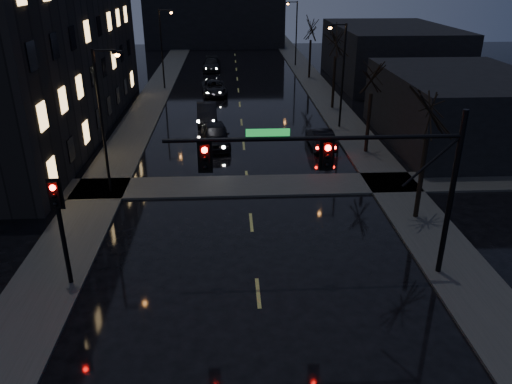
{
  "coord_description": "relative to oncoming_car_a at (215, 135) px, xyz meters",
  "views": [
    {
      "loc": [
        -0.96,
        -8.24,
        11.64
      ],
      "look_at": [
        0.06,
        10.58,
        3.2
      ],
      "focal_mm": 35.0,
      "sensor_mm": 36.0,
      "label": 1
    }
  ],
  "objects": [
    {
      "name": "far_block",
      "position": [
        -0.96,
        52.0,
        3.18
      ],
      "size": [
        22.0,
        10.0,
        8.0
      ],
      "primitive_type": "cube",
      "color": "black",
      "rests_on": "ground"
    },
    {
      "name": "commercial_right_far",
      "position": [
        19.04,
        22.0,
        2.18
      ],
      "size": [
        12.0,
        18.0,
        6.0
      ],
      "primitive_type": "cube",
      "color": "black",
      "rests_on": "ground"
    },
    {
      "name": "sidewalk_right",
      "position": [
        10.54,
        9.0,
        -0.76
      ],
      "size": [
        3.0,
        140.0,
        0.12
      ],
      "primitive_type": "cube",
      "color": "#2D2D2B",
      "rests_on": "ground"
    },
    {
      "name": "oncoming_car_d",
      "position": [
        -1.05,
        29.36,
        -0.07
      ],
      "size": [
        2.24,
        5.25,
        1.51
      ],
      "primitive_type": "imported",
      "rotation": [
        0.0,
        0.0,
        -0.03
      ],
      "color": "black",
      "rests_on": "ground"
    },
    {
      "name": "streetlight_r_mid",
      "position": [
        9.62,
        4.0,
        3.95
      ],
      "size": [
        1.53,
        0.28,
        8.0
      ],
      "color": "black",
      "rests_on": "ground"
    },
    {
      "name": "signal_mast",
      "position": [
        5.88,
        -17.01,
        4.04
      ],
      "size": [
        11.11,
        0.41,
        7.0
      ],
      "color": "black",
      "rests_on": "ground"
    },
    {
      "name": "oncoming_car_c",
      "position": [
        -0.43,
        16.1,
        -0.11
      ],
      "size": [
        2.86,
        5.33,
        1.42
      ],
      "primitive_type": "imported",
      "rotation": [
        0.0,
        0.0,
        0.1
      ],
      "color": "black",
      "rests_on": "ground"
    },
    {
      "name": "tree_mid_a",
      "position": [
        10.44,
        -2.0,
        5.0
      ],
      "size": [
        3.3,
        3.3,
        7.58
      ],
      "color": "black",
      "rests_on": "ground"
    },
    {
      "name": "streetlight_r_far",
      "position": [
        9.62,
        32.0,
        3.95
      ],
      "size": [
        1.53,
        0.28,
        8.0
      ],
      "color": "black",
      "rests_on": "ground"
    },
    {
      "name": "apartment_block",
      "position": [
        -14.46,
        4.0,
        5.18
      ],
      "size": [
        12.0,
        30.0,
        12.0
      ],
      "primitive_type": "cube",
      "color": "black",
      "rests_on": "ground"
    },
    {
      "name": "sidewalk_cross",
      "position": [
        2.04,
        -7.5,
        -0.76
      ],
      "size": [
        40.0,
        3.0,
        0.12
      ],
      "primitive_type": "cube",
      "color": "#2D2D2B",
      "rests_on": "ground"
    },
    {
      "name": "tree_mid_b",
      "position": [
        10.44,
        10.0,
        5.78
      ],
      "size": [
        3.74,
        3.74,
        8.59
      ],
      "color": "black",
      "rests_on": "ground"
    },
    {
      "name": "lead_car",
      "position": [
        7.48,
        -0.65,
        -0.13
      ],
      "size": [
        1.63,
        4.26,
        1.39
      ],
      "primitive_type": "imported",
      "rotation": [
        0.0,
        0.0,
        3.18
      ],
      "color": "black",
      "rests_on": "ground"
    },
    {
      "name": "sidewalk_left",
      "position": [
        -6.46,
        9.0,
        -0.76
      ],
      "size": [
        3.0,
        140.0,
        0.12
      ],
      "primitive_type": "cube",
      "color": "#2D2D2B",
      "rests_on": "ground"
    },
    {
      "name": "streetlight_l_near",
      "position": [
        -5.55,
        -8.0,
        3.95
      ],
      "size": [
        1.53,
        0.28,
        8.0
      ],
      "color": "black",
      "rests_on": "ground"
    },
    {
      "name": "tree_near",
      "position": [
        10.44,
        -12.0,
        5.39
      ],
      "size": [
        3.52,
        3.52,
        8.08
      ],
      "color": "black",
      "rests_on": "ground"
    },
    {
      "name": "oncoming_car_a",
      "position": [
        0.0,
        0.0,
        0.0
      ],
      "size": [
        2.38,
        5.0,
        1.65
      ],
      "primitive_type": "imported",
      "rotation": [
        0.0,
        0.0,
        0.09
      ],
      "color": "black",
      "rests_on": "ground"
    },
    {
      "name": "signal_pole_left",
      "position": [
        -5.46,
        -17.01,
        2.19
      ],
      "size": [
        0.35,
        0.41,
        4.53
      ],
      "color": "black",
      "rests_on": "ground"
    },
    {
      "name": "streetlight_l_far",
      "position": [
        -5.55,
        19.0,
        3.95
      ],
      "size": [
        1.53,
        0.28,
        8.0
      ],
      "color": "black",
      "rests_on": "ground"
    },
    {
      "name": "tree_far",
      "position": [
        10.44,
        24.0,
        5.24
      ],
      "size": [
        3.43,
        3.43,
        7.88
      ],
      "color": "black",
      "rests_on": "ground"
    },
    {
      "name": "oncoming_car_b",
      "position": [
        -0.83,
        6.37,
        -0.07
      ],
      "size": [
        1.87,
        4.68,
        1.51
      ],
      "primitive_type": "imported",
      "rotation": [
        0.0,
        0.0,
        0.06
      ],
      "color": "black",
      "rests_on": "ground"
    },
    {
      "name": "commercial_right_near",
      "position": [
        17.54,
        -0.0,
        1.68
      ],
      "size": [
        10.0,
        14.0,
        5.0
      ],
      "primitive_type": "cube",
      "color": "black",
      "rests_on": "ground"
    }
  ]
}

